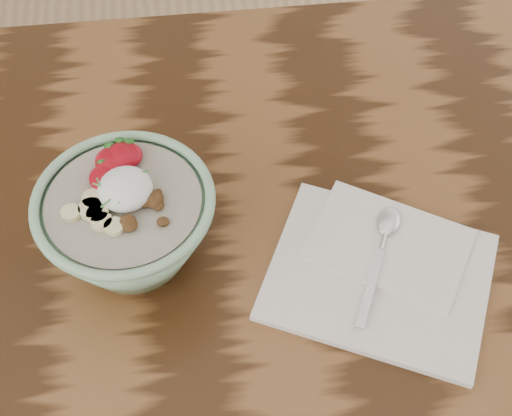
{
  "coord_description": "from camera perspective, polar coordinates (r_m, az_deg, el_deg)",
  "views": [
    {
      "loc": [
        3.22,
        -45.56,
        146.43
      ],
      "look_at": [
        8.23,
        -2.03,
        86.69
      ],
      "focal_mm": 50.0,
      "sensor_mm": 36.0,
      "label": 1
    }
  ],
  "objects": [
    {
      "name": "breakfast_bowl",
      "position": [
        0.8,
        -10.18,
        -1.1
      ],
      "size": [
        19.82,
        19.82,
        13.44
      ],
      "rotation": [
        0.0,
        0.0,
        -0.29
      ],
      "color": "#8BBB94",
      "rests_on": "table"
    },
    {
      "name": "table",
      "position": [
        0.93,
        -5.24,
        -7.15
      ],
      "size": [
        160.0,
        90.0,
        75.0
      ],
      "color": "#341D0D",
      "rests_on": "ground"
    },
    {
      "name": "napkin",
      "position": [
        0.84,
        9.96,
        -4.87
      ],
      "size": [
        30.83,
        28.6,
        1.52
      ],
      "rotation": [
        0.0,
        0.0,
        -0.45
      ],
      "color": "white",
      "rests_on": "table"
    },
    {
      "name": "spoon",
      "position": [
        0.85,
        10.22,
        -2.28
      ],
      "size": [
        8.86,
        16.12,
        0.88
      ],
      "rotation": [
        0.0,
        0.0,
        -0.43
      ],
      "color": "silver",
      "rests_on": "napkin"
    }
  ]
}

